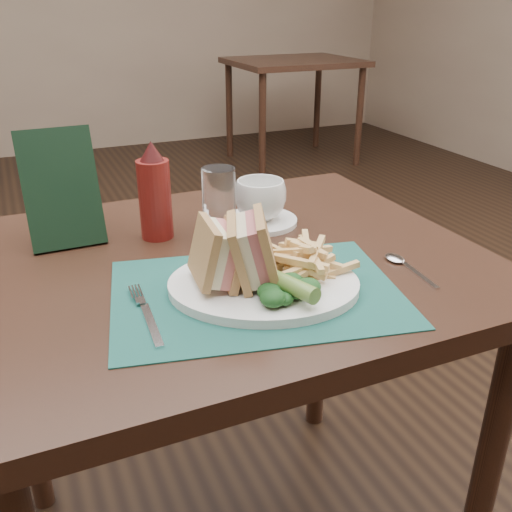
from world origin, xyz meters
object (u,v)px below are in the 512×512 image
Objects in this scene: plate at (264,285)px; sandwich_half_a at (204,255)px; check_presenter at (61,189)px; saucer at (260,221)px; placemat at (256,293)px; table_main at (229,421)px; ketchup_bottle at (154,191)px; coffee_cup at (260,200)px; table_bg_right at (293,111)px; drinking_glass at (219,201)px; sandwich_half_b at (239,249)px.

sandwich_half_a is (-0.09, 0.02, 0.06)m from plate.
plate is at bearing -52.33° from check_presenter.
placemat is at bearing -115.16° from saucer.
ketchup_bottle reaches higher than table_main.
ketchup_bottle is at bearing 176.05° from coffee_cup.
table_bg_right is 3.31m from coffee_cup.
drinking_glass is (-1.64, -2.91, 0.44)m from table_bg_right.
drinking_glass is at bearing 107.98° from plate.
placemat reaches higher than table_bg_right.
coffee_cup reaches higher than plate.
placemat is 0.27m from drinking_glass.
drinking_glass is 0.70× the size of ketchup_bottle.
ketchup_bottle is at bearing 106.05° from placemat.
ketchup_bottle is at bearing -14.93° from check_presenter.
saucer is (0.15, 0.25, -0.07)m from sandwich_half_b.
table_main is 0.42m from saucer.
sandwich_half_b is (0.05, -0.01, 0.00)m from sandwich_half_a.
table_bg_right is at bearing 54.87° from check_presenter.
check_presenter is (-0.22, 0.31, 0.03)m from sandwich_half_b.
coffee_cup is 0.10m from drinking_glass.
table_bg_right is 4.15× the size of check_presenter.
placemat is 0.30m from saucer.
coffee_cup is at bearing 89.53° from plate.
check_presenter is at bearing 166.09° from ketchup_bottle.
sandwich_half_a is 0.55× the size of ketchup_bottle.
plate is at bearing -112.90° from saucer.
sandwich_half_a is 0.68× the size of saucer.
placemat is at bearing -115.16° from coffee_cup.
saucer is 0.81× the size of ketchup_bottle.
sandwich_half_b is (-0.04, 0.01, 0.06)m from plate.
sandwich_half_a reaches higher than table_main.
drinking_glass reaches higher than sandwich_half_b.
ketchup_bottle is at bearing 131.37° from plate.
table_bg_right is at bearing 66.14° from sandwich_half_a.
ketchup_bottle is 0.17m from check_presenter.
saucer reaches higher than table_bg_right.
saucer is (-1.55, -2.89, 0.38)m from table_bg_right.
check_presenter reaches higher than saucer.
coffee_cup is (-1.55, -2.89, 0.43)m from table_bg_right.
saucer is (0.12, 0.12, 0.38)m from table_main.
placemat is at bearing -54.27° from check_presenter.
sandwich_half_a is 0.99× the size of coffee_cup.
sandwich_half_b reaches higher than sandwich_half_a.
sandwich_half_b reaches higher than placemat.
coffee_cup is at bearing -3.95° from ketchup_bottle.
table_main is at bearing 87.91° from placemat.
ketchup_bottle reaches higher than coffee_cup.
placemat is 0.10m from sandwich_half_a.
check_presenter reaches higher than drinking_glass.
table_main is at bearing -105.18° from drinking_glass.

